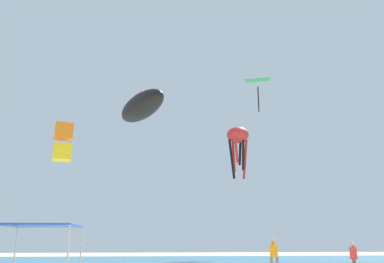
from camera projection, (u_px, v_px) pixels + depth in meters
The scene contains 8 objects.
ocean_strip at pixel (179, 259), 42.24m from camera, with size 110.00×18.82×0.03m, color teal.
canopy_tent at pixel (41, 228), 16.22m from camera, with size 2.74×3.22×2.33m.
person_near_tent at pixel (354, 255), 23.19m from camera, with size 0.40×0.43×1.66m.
person_leftmost at pixel (274, 253), 23.87m from camera, with size 0.50×0.45×1.88m.
kite_inflatable_black at pixel (141, 106), 29.91m from camera, with size 4.54×6.53×2.49m.
kite_box_orange at pixel (63, 142), 31.96m from camera, with size 1.65×1.63×2.88m.
kite_diamond_green at pixel (258, 82), 32.85m from camera, with size 2.43×2.40×2.88m.
kite_octopus_red at pixel (238, 138), 46.91m from camera, with size 3.35×3.35×5.85m.
Camera 1 is at (-3.58, -17.93, 1.68)m, focal length 39.21 mm.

